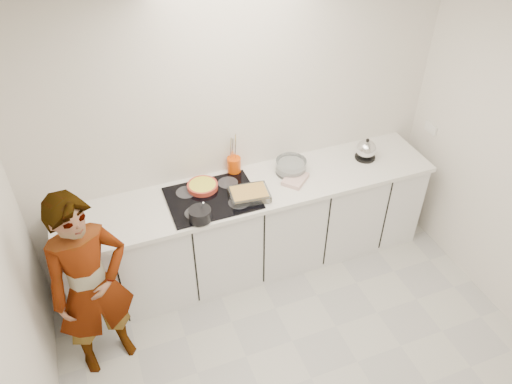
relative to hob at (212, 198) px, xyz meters
name	(u,v)px	position (x,y,z in m)	size (l,w,h in m)	color
floor	(311,378)	(0.35, -1.26, -0.92)	(3.60, 3.20, 0.00)	beige
ceiling	(353,52)	(0.35, -1.26, 1.68)	(3.60, 3.20, 0.00)	white
wall_back	(238,129)	(0.35, 0.34, 0.38)	(3.60, 0.00, 2.60)	silver
wall_left	(4,354)	(-1.45, -1.26, 0.38)	(0.00, 3.20, 2.60)	silver
base_cabinets	(252,229)	(0.35, 0.02, -0.48)	(3.20, 0.58, 0.87)	white
countertop	(252,190)	(0.35, 0.02, -0.03)	(3.24, 0.64, 0.04)	white
hob	(212,198)	(0.00, 0.00, 0.00)	(0.72, 0.54, 0.01)	black
tart_dish	(203,186)	(-0.04, 0.14, 0.03)	(0.33, 0.33, 0.04)	#BD3B2A
saucepan	(200,215)	(-0.16, -0.22, 0.06)	(0.19, 0.19, 0.16)	black
baking_dish	(249,194)	(0.28, -0.10, 0.04)	(0.34, 0.26, 0.06)	silver
mixing_bowl	(291,167)	(0.74, 0.10, 0.05)	(0.29, 0.29, 0.12)	silver
tea_towel	(295,179)	(0.73, -0.03, 0.01)	(0.23, 0.17, 0.04)	white
kettle	(366,150)	(1.46, 0.06, 0.08)	(0.20, 0.20, 0.21)	black
utensil_crock	(234,165)	(0.29, 0.28, 0.07)	(0.12, 0.12, 0.15)	#E74B06
cook	(91,287)	(-1.04, -0.50, -0.12)	(0.58, 0.38, 1.59)	white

